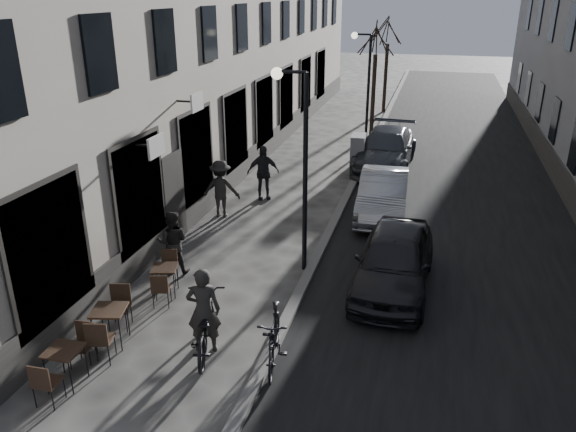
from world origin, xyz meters
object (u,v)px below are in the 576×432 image
at_px(car_near, 394,260).
at_px(car_mid, 383,194).
at_px(bicycle, 205,326).
at_px(pedestrian_near, 173,242).
at_px(streetlamp_far, 365,79).
at_px(bistro_set_a, 66,363).
at_px(utility_cabinet, 358,153).
at_px(car_far, 386,149).
at_px(tree_near, 376,37).
at_px(tree_far, 389,29).
at_px(bistro_set_c, 165,278).
at_px(pedestrian_mid, 221,189).
at_px(streetlamp_near, 299,150).
at_px(bistro_set_b, 110,322).
at_px(moped, 274,338).
at_px(pedestrian_far, 263,173).

height_order(car_near, car_mid, car_near).
distance_m(bicycle, pedestrian_near, 3.60).
relative_size(streetlamp_far, bistro_set_a, 3.41).
bearing_deg(utility_cabinet, car_mid, -74.72).
bearing_deg(car_far, pedestrian_near, -109.56).
relative_size(tree_near, tree_far, 1.00).
distance_m(tree_near, car_far, 6.78).
height_order(bistro_set_c, pedestrian_mid, pedestrian_mid).
relative_size(tree_near, utility_cabinet, 3.89).
xyz_separation_m(utility_cabinet, car_far, (1.01, 0.77, 0.03)).
bearing_deg(streetlamp_near, bistro_set_a, -118.15).
bearing_deg(pedestrian_near, streetlamp_far, -115.51).
height_order(bistro_set_c, car_far, car_far).
bearing_deg(car_near, bicycle, -131.97).
bearing_deg(bistro_set_b, pedestrian_near, 78.88).
relative_size(streetlamp_near, bistro_set_c, 3.46).
height_order(bicycle, moped, moped).
height_order(streetlamp_far, car_near, streetlamp_far).
distance_m(streetlamp_near, bicycle, 4.81).
relative_size(utility_cabinet, car_far, 0.28).
height_order(pedestrian_mid, pedestrian_far, pedestrian_far).
relative_size(streetlamp_near, car_far, 0.97).
bearing_deg(streetlamp_far, bistro_set_c, -100.89).
height_order(pedestrian_near, pedestrian_far, pedestrian_far).
bearing_deg(streetlamp_far, car_mid, -77.30).
relative_size(utility_cabinet, pedestrian_far, 0.78).
relative_size(tree_far, bistro_set_c, 3.87).
bearing_deg(pedestrian_near, bistro_set_b, 79.92).
bearing_deg(bistro_set_a, pedestrian_far, 84.72).
distance_m(tree_far, car_mid, 17.19).
height_order(bistro_set_a, bistro_set_c, bistro_set_a).
bearing_deg(tree_near, bistro_set_a, -98.43).
height_order(bistro_set_a, pedestrian_far, pedestrian_far).
xyz_separation_m(bistro_set_c, pedestrian_near, (-0.30, 1.09, 0.39)).
relative_size(tree_far, utility_cabinet, 3.89).
xyz_separation_m(bistro_set_c, pedestrian_mid, (-0.51, 5.01, 0.49)).
distance_m(streetlamp_near, moped, 4.79).
distance_m(car_near, car_far, 10.07).
distance_m(streetlamp_far, bistro_set_c, 14.61).
bearing_deg(pedestrian_far, streetlamp_far, 44.56).
relative_size(streetlamp_far, tree_near, 0.89).
bearing_deg(moped, car_near, 51.07).
height_order(utility_cabinet, pedestrian_far, pedestrian_far).
relative_size(bistro_set_b, utility_cabinet, 1.12).
xyz_separation_m(streetlamp_far, bistro_set_c, (-2.71, -14.09, -2.73)).
height_order(streetlamp_far, car_mid, streetlamp_far).
bearing_deg(pedestrian_near, streetlamp_near, -174.09).
relative_size(pedestrian_far, car_near, 0.44).
bearing_deg(bistro_set_b, car_far, 59.70).
height_order(car_mid, moped, car_mid).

